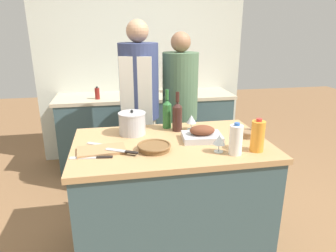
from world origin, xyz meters
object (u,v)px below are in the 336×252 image
(mixing_bowl, at_px, (247,133))
(stand_mixer, at_px, (178,81))
(knife_bread, at_px, (102,145))
(wine_glass_left, at_px, (191,119))
(juice_jug, at_px, (258,136))
(condiment_bottle_tall, at_px, (141,87))
(wicker_basket, at_px, (154,147))
(roasting_pan, at_px, (202,134))
(wine_glass_right, at_px, (219,140))
(knife_chef, at_px, (93,158))
(person_cook_aproned, at_px, (140,105))
(condiment_bottle_short, at_px, (97,93))
(milk_jug, at_px, (236,140))
(person_cook_guest, at_px, (180,107))
(wine_bottle_dark, at_px, (167,113))
(wine_bottle_green, at_px, (177,116))
(stock_pot, at_px, (132,123))
(cutting_board, at_px, (102,150))
(knife_paring, at_px, (123,151))

(mixing_bowl, relative_size, stand_mixer, 0.38)
(knife_bread, bearing_deg, wine_glass_left, 17.38)
(juice_jug, height_order, condiment_bottle_tall, juice_jug)
(wicker_basket, bearing_deg, condiment_bottle_tall, 86.77)
(roasting_pan, distance_m, wine_glass_right, 0.24)
(knife_chef, bearing_deg, wine_glass_right, -3.57)
(wine_glass_right, bearing_deg, condiment_bottle_tall, 98.63)
(juice_jug, xyz_separation_m, wine_glass_right, (-0.25, 0.03, -0.02))
(knife_bread, height_order, condiment_bottle_tall, condiment_bottle_tall)
(wine_glass_left, bearing_deg, person_cook_aproned, 118.87)
(roasting_pan, relative_size, condiment_bottle_short, 2.05)
(mixing_bowl, bearing_deg, condiment_bottle_short, 127.22)
(milk_jug, distance_m, person_cook_guest, 1.23)
(roasting_pan, xyz_separation_m, wine_bottle_dark, (-0.20, 0.32, 0.08))
(wine_bottle_green, xyz_separation_m, person_cook_guest, (0.18, 0.70, -0.12))
(wine_bottle_dark, bearing_deg, stock_pot, -160.79)
(roasting_pan, height_order, wine_glass_left, wine_glass_left)
(person_cook_aproned, bearing_deg, knife_chef, -95.78)
(milk_jug, bearing_deg, wicker_basket, 162.43)
(wicker_basket, xyz_separation_m, wine_glass_right, (0.42, -0.11, 0.06))
(mixing_bowl, relative_size, condiment_bottle_short, 0.92)
(condiment_bottle_short, xyz_separation_m, person_cook_aproned, (0.43, -0.64, 0.00))
(wine_glass_left, height_order, wine_glass_right, same)
(wine_bottle_dark, distance_m, person_cook_aproned, 0.59)
(cutting_board, bearing_deg, person_cook_aproned, 70.31)
(wine_bottle_dark, xyz_separation_m, wine_glass_left, (0.18, -0.08, -0.04))
(wine_bottle_green, relative_size, knife_chef, 1.17)
(juice_jug, bearing_deg, roasting_pan, 138.87)
(stock_pot, xyz_separation_m, knife_bread, (-0.23, -0.20, -0.08))
(wicker_basket, relative_size, wine_bottle_dark, 0.72)
(wine_glass_right, relative_size, knife_paring, 0.56)
(wicker_basket, relative_size, cutting_board, 0.69)
(mixing_bowl, distance_m, juice_jug, 0.28)
(juice_jug, height_order, wine_bottle_green, wine_bottle_green)
(milk_jug, bearing_deg, wine_glass_left, 106.31)
(stock_pot, relative_size, wine_bottle_green, 0.66)
(mixing_bowl, relative_size, person_cook_aproned, 0.08)
(person_cook_aproned, bearing_deg, condiment_bottle_tall, 97.85)
(wine_glass_left, bearing_deg, juice_jug, -57.88)
(cutting_board, relative_size, wine_glass_left, 2.74)
(roasting_pan, xyz_separation_m, wicker_basket, (-0.37, -0.13, -0.02))
(stock_pot, height_order, person_cook_guest, person_cook_guest)
(knife_paring, height_order, stand_mixer, stand_mixer)
(wine_bottle_dark, bearing_deg, condiment_bottle_short, 116.65)
(juice_jug, distance_m, wine_bottle_dark, 0.77)
(mixing_bowl, height_order, wine_glass_right, wine_glass_right)
(cutting_board, xyz_separation_m, mixing_bowl, (1.08, 0.08, 0.02))
(condiment_bottle_tall, bearing_deg, stand_mixer, -11.46)
(mixing_bowl, relative_size, wine_bottle_green, 0.43)
(roasting_pan, bearing_deg, person_cook_guest, 87.09)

